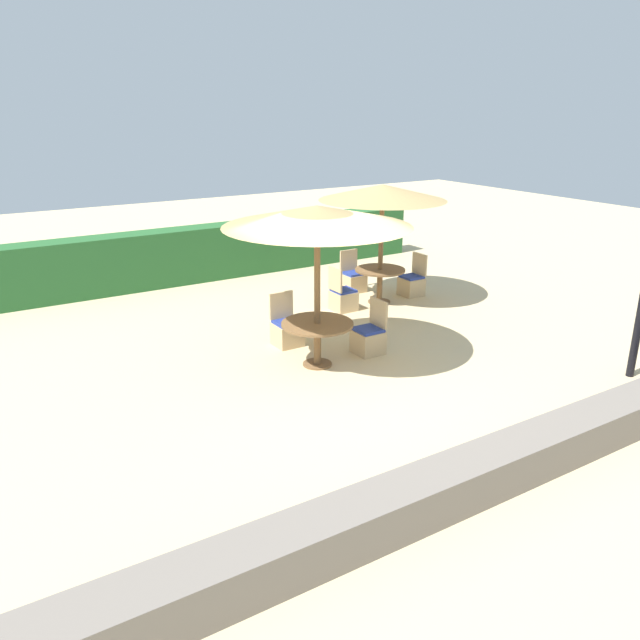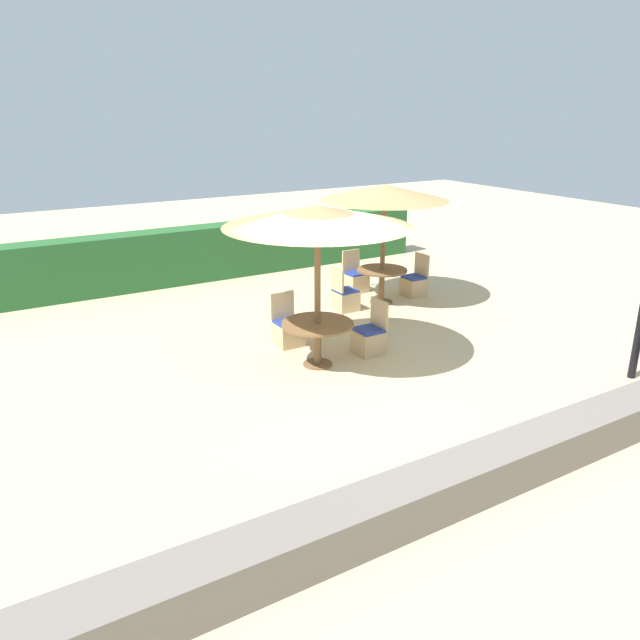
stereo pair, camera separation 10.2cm
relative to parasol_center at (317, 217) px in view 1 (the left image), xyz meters
name	(u,v)px [view 1 (the left image)]	position (x,y,z in m)	size (l,w,h in m)	color
ground_plane	(341,387)	(-0.14, -0.91, -2.45)	(40.00, 40.00, 0.00)	#D1BA8C
hedge_row	(180,256)	(-0.14, 6.02, -1.80)	(13.00, 0.70, 1.29)	#28602D
stone_border	(494,468)	(-0.14, -3.98, -2.21)	(10.00, 0.56, 0.48)	slate
parasol_center	(317,217)	(0.00, 0.00, 0.00)	(2.94, 2.94, 2.62)	brown
round_table_center	(317,331)	(0.00, 0.00, -1.85)	(1.17, 1.17, 0.73)	brown
patio_chair_center_north	(287,331)	(0.02, 1.06, -2.19)	(0.46, 0.46, 0.93)	tan
patio_chair_center_east	(369,338)	(1.03, -0.01, -2.19)	(0.46, 0.46, 0.93)	tan
parasol_back_right	(383,193)	(2.93, 2.21, -0.10)	(2.64, 2.64, 2.52)	brown
round_table_back_right	(380,276)	(2.93, 2.21, -1.86)	(1.07, 1.07, 0.74)	brown
patio_chair_back_right_east	(412,284)	(3.88, 2.27, -2.19)	(0.46, 0.46, 0.93)	tan
patio_chair_back_right_north	(353,280)	(2.94, 3.22, -2.19)	(0.46, 0.46, 0.93)	tan
patio_chair_back_right_west	(343,298)	(1.96, 2.18, -2.19)	(0.46, 0.46, 0.93)	tan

